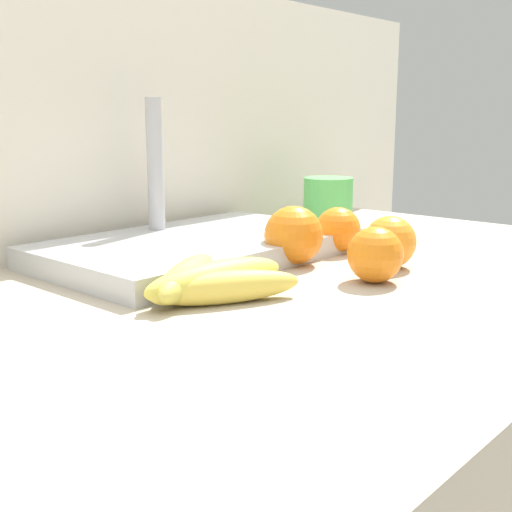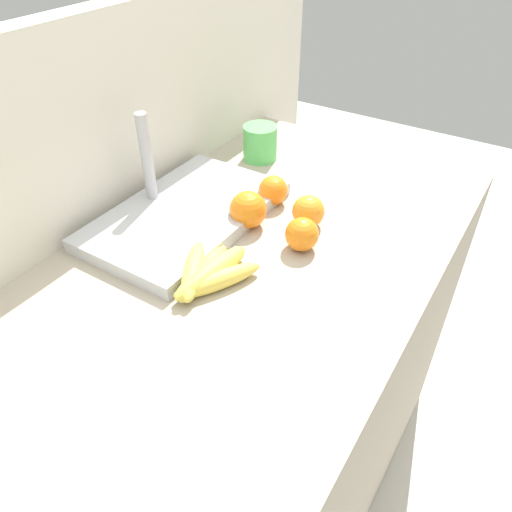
# 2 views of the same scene
# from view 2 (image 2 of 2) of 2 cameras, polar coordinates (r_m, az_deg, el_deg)

# --- Properties ---
(counter) EXTENTS (1.42, 0.66, 0.90)m
(counter) POSITION_cam_2_polar(r_m,az_deg,el_deg) (1.23, -3.52, -19.72)
(counter) COLOR #ADA08C
(counter) RESTS_ON ground
(wall_back) EXTENTS (1.82, 0.06, 1.30)m
(wall_back) POSITION_cam_2_polar(r_m,az_deg,el_deg) (1.25, -17.54, -6.45)
(wall_back) COLOR silver
(wall_back) RESTS_ON ground
(banana_bunch) EXTENTS (0.19, 0.16, 0.04)m
(banana_bunch) POSITION_cam_2_polar(r_m,az_deg,el_deg) (0.89, -5.75, -2.00)
(banana_bunch) COLOR #E8C84C
(banana_bunch) RESTS_ON counter
(orange_right) EXTENTS (0.08, 0.08, 0.08)m
(orange_right) POSITION_cam_2_polar(r_m,az_deg,el_deg) (1.02, -0.93, 5.37)
(orange_right) COLOR orange
(orange_right) RESTS_ON counter
(orange_far_right) EXTENTS (0.07, 0.07, 0.07)m
(orange_far_right) POSITION_cam_2_polar(r_m,az_deg,el_deg) (1.09, 1.99, 7.57)
(orange_far_right) COLOR orange
(orange_far_right) RESTS_ON counter
(orange_back_left) EXTENTS (0.07, 0.07, 0.07)m
(orange_back_left) POSITION_cam_2_polar(r_m,az_deg,el_deg) (0.96, 5.32, 2.51)
(orange_back_left) COLOR orange
(orange_back_left) RESTS_ON counter
(orange_front) EXTENTS (0.07, 0.07, 0.07)m
(orange_front) POSITION_cam_2_polar(r_m,az_deg,el_deg) (1.03, 6.07, 5.15)
(orange_front) COLOR orange
(orange_front) RESTS_ON counter
(sink_basin) EXTENTS (0.43, 0.26, 0.22)m
(sink_basin) POSITION_cam_2_polar(r_m,az_deg,el_deg) (1.05, -8.17, 4.91)
(sink_basin) COLOR #B7BABF
(sink_basin) RESTS_ON counter
(mug) EXTENTS (0.09, 0.09, 0.09)m
(mug) POSITION_cam_2_polar(r_m,az_deg,el_deg) (1.28, 0.48, 12.93)
(mug) COLOR #56BF59
(mug) RESTS_ON counter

